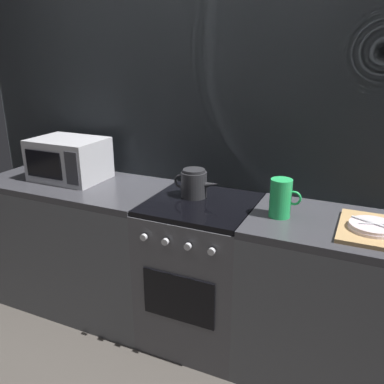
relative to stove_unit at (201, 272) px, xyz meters
name	(u,v)px	position (x,y,z in m)	size (l,w,h in m)	color
ground_plane	(200,333)	(0.00, 0.00, -0.45)	(8.00, 8.00, 0.00)	#47423D
back_wall	(222,139)	(0.00, 0.32, 0.75)	(3.60, 0.05, 2.40)	gray
counter_left	(81,243)	(-0.90, 0.00, 0.00)	(1.20, 0.60, 0.90)	#515459
stove_unit	(201,272)	(0.00, 0.00, 0.00)	(0.60, 0.63, 0.90)	#4C4C51
counter_right	(361,309)	(0.90, 0.00, 0.00)	(1.20, 0.60, 0.90)	#515459
microwave	(69,159)	(-0.96, 0.04, 0.59)	(0.46, 0.35, 0.27)	#B2B2B7
kettle	(194,183)	(-0.07, 0.06, 0.53)	(0.28, 0.15, 0.17)	#262628
pitcher	(281,198)	(0.45, -0.03, 0.55)	(0.16, 0.11, 0.20)	green
dish_pile	(372,229)	(0.89, -0.04, 0.47)	(0.30, 0.40, 0.06)	tan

